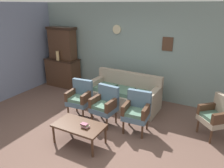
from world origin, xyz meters
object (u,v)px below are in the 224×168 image
at_px(vase_on_cabinet, 58,56).
at_px(armchair_by_doorway, 80,97).
at_px(coffee_table, 79,127).
at_px(side_cabinet, 63,72).
at_px(wingback_chair_by_fireplace, 217,115).
at_px(floral_couch, 124,95).
at_px(armchair_row_middle, 137,110).
at_px(armchair_near_couch_end, 105,104).
at_px(book_stack_on_table, 85,125).

distance_m(vase_on_cabinet, armchair_by_doorway, 2.26).
xyz_separation_m(armchair_by_doorway, coffee_table, (0.67, -0.96, -0.12)).
height_order(side_cabinet, wingback_chair_by_fireplace, side_cabinet).
bearing_deg(floral_couch, armchair_row_middle, -52.96).
bearing_deg(armchair_by_doorway, side_cabinet, 140.48).
height_order(armchair_row_middle, wingback_chair_by_fireplace, same).
bearing_deg(armchair_near_couch_end, wingback_chair_by_fireplace, 15.20).
distance_m(floral_couch, wingback_chair_by_fireplace, 2.32).
relative_size(vase_on_cabinet, armchair_near_couch_end, 0.34).
bearing_deg(armchair_near_couch_end, armchair_row_middle, 3.35).
distance_m(vase_on_cabinet, armchair_row_middle, 3.57).
xyz_separation_m(floral_couch, coffee_table, (-0.08, -1.95, 0.05)).
distance_m(side_cabinet, book_stack_on_table, 3.58).
distance_m(side_cabinet, vase_on_cabinet, 0.64).
bearing_deg(book_stack_on_table, armchair_row_middle, 55.85).
relative_size(floral_couch, coffee_table, 1.91).
bearing_deg(coffee_table, armchair_row_middle, 49.05).
height_order(armchair_row_middle, book_stack_on_table, armchair_row_middle).
distance_m(armchair_row_middle, coffee_table, 1.27).
bearing_deg(floral_couch, vase_on_cabinet, 173.48).
distance_m(wingback_chair_by_fireplace, coffee_table, 2.82).
xyz_separation_m(floral_couch, armchair_near_couch_end, (-0.01, -1.03, 0.17)).
height_order(vase_on_cabinet, armchair_row_middle, vase_on_cabinet).
xyz_separation_m(side_cabinet, armchair_row_middle, (3.27, -1.47, 0.03)).
bearing_deg(armchair_by_doorway, armchair_row_middle, -0.29).
xyz_separation_m(floral_couch, wingback_chair_by_fireplace, (2.28, -0.41, 0.17)).
xyz_separation_m(vase_on_cabinet, armchair_row_middle, (3.28, -1.28, -0.58)).
distance_m(armchair_near_couch_end, wingback_chair_by_fireplace, 2.37).
bearing_deg(wingback_chair_by_fireplace, coffee_table, -146.95).
bearing_deg(wingback_chair_by_fireplace, armchair_near_couch_end, -164.80).
xyz_separation_m(side_cabinet, vase_on_cabinet, (-0.00, -0.19, 0.61)).
distance_m(armchair_near_couch_end, book_stack_on_table, 0.95).
xyz_separation_m(armchair_by_doorway, book_stack_on_table, (0.83, -0.99, -0.04)).
xyz_separation_m(armchair_near_couch_end, wingback_chair_by_fireplace, (2.29, 0.62, 0.00)).
xyz_separation_m(coffee_table, book_stack_on_table, (0.16, -0.03, 0.09)).
xyz_separation_m(vase_on_cabinet, armchair_by_doorway, (1.77, -1.27, -0.58)).
distance_m(coffee_table, book_stack_on_table, 0.19).
bearing_deg(coffee_table, armchair_by_doorway, 124.87).
bearing_deg(floral_couch, armchair_near_couch_end, -90.80).
relative_size(vase_on_cabinet, armchair_row_middle, 0.34).
relative_size(wingback_chair_by_fireplace, book_stack_on_table, 5.31).
relative_size(vase_on_cabinet, armchair_by_doorway, 0.34).
bearing_deg(wingback_chair_by_fireplace, armchair_row_middle, -159.29).
bearing_deg(book_stack_on_table, coffee_table, 169.98).
relative_size(armchair_near_couch_end, armchair_row_middle, 1.00).
bearing_deg(side_cabinet, book_stack_on_table, -43.29).
distance_m(armchair_by_doorway, armchair_near_couch_end, 0.74).
xyz_separation_m(armchair_row_middle, wingback_chair_by_fireplace, (1.53, 0.58, 0.00)).
bearing_deg(floral_couch, book_stack_on_table, -87.71).
bearing_deg(armchair_row_middle, wingback_chair_by_fireplace, 20.71).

